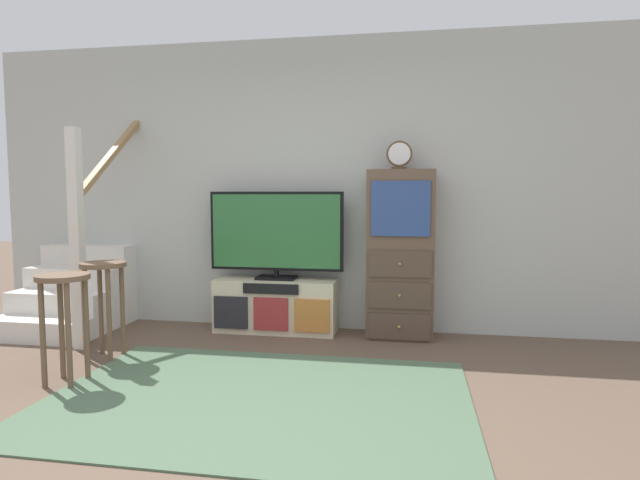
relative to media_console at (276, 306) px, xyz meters
name	(u,v)px	position (x,y,z in m)	size (l,w,h in m)	color
ground_plane	(224,445)	(0.30, -2.19, -0.24)	(20.00, 20.00, 0.00)	brown
back_wall	(313,185)	(0.30, 0.27, 1.11)	(6.40, 0.12, 2.70)	#B2B7B2
area_rug	(258,399)	(0.30, -1.59, -0.24)	(2.60, 1.80, 0.01)	#4C664C
media_console	(276,306)	(0.00, 0.00, 0.00)	(1.12, 0.38, 0.49)	beige
television	(276,233)	(0.00, 0.02, 0.67)	(1.24, 0.22, 0.80)	black
side_cabinet	(400,255)	(1.13, 0.01, 0.49)	(0.58, 0.38, 1.48)	brown
desk_clock	(399,155)	(1.11, 0.00, 1.36)	(0.22, 0.08, 0.25)	#4C3823
staircase	(86,285)	(-1.94, 0.01, 0.13)	(1.00, 1.36, 2.20)	silver
bar_stool_near	(64,303)	(-1.04, -1.54, 0.30)	(0.34, 0.34, 0.74)	brown
bar_stool_far	(104,288)	(-1.10, -1.00, 0.31)	(0.34, 0.34, 0.75)	brown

